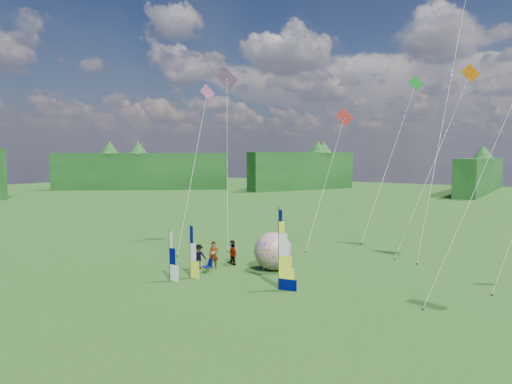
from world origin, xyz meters
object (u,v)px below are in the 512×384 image
Objects in this scene: side_banner_far at (170,256)px; spectator_b at (233,252)px; spectator_c at (199,257)px; spectator_d at (233,255)px; camp_chair at (207,266)px; bol_inflatable at (273,251)px; side_banner_left at (190,252)px; feather_banner_main at (279,250)px; kite_whale at (445,103)px; spectator_a at (214,255)px.

side_banner_far is 1.83× the size of spectator_b.
spectator_c reaches higher than spectator_d.
spectator_c is at bearing -177.17° from camp_chair.
side_banner_far reaches higher than bol_inflatable.
side_banner_left reaches higher than camp_chair.
spectator_b is 3.07m from camp_chair.
feather_banner_main reaches higher than bol_inflatable.
feather_banner_main reaches higher than spectator_d.
spectator_d is at bearing -57.42° from spectator_b.
feather_banner_main is 4.94× the size of camp_chair.
spectator_c is (-1.04, 1.98, -0.82)m from side_banner_left.
side_banner_left reaches higher than spectator_b.
feather_banner_main is 6.76m from spectator_d.
spectator_b is at bearing 85.44° from side_banner_far.
spectator_b is 2.76m from spectator_c.
side_banner_far is (-0.56, -1.26, -0.11)m from side_banner_left.
spectator_c is 2.54m from spectator_d.
spectator_b is 1.00× the size of spectator_c.
camp_chair is at bearing -121.48° from kite_whale.
spectator_a is 0.08× the size of kite_whale.
side_banner_far is 7.05m from bol_inflatable.
spectator_b reaches higher than camp_chair.
spectator_a is 1.03m from spectator_c.
feather_banner_main is 1.40× the size of side_banner_left.
spectator_c is (-4.35, -2.65, -0.45)m from bol_inflatable.
spectator_a is at bearing 86.55° from side_banner_far.
side_banner_left reaches higher than spectator_c.
side_banner_left is 3.53× the size of camp_chair.
bol_inflatable is at bearing -118.08° from kite_whale.
side_banner_left is at bearing 106.60° from spectator_d.
side_banner_left reaches higher than bol_inflatable.
kite_whale is at bearing 58.96° from side_banner_left.
side_banner_far reaches higher than camp_chair.
feather_banner_main is 0.19× the size of kite_whale.
side_banner_far is 3.05m from camp_chair.
side_banner_left is at bearing -96.35° from spectator_b.
spectator_b is 1.11× the size of spectator_d.
camp_chair is at bearing -135.79° from bol_inflatable.
spectator_b is at bearing 137.50° from feather_banner_main.
spectator_b is 0.55m from spectator_d.
spectator_a is 1.32m from camp_chair.
side_banner_far reaches higher than spectator_b.
camp_chair is (0.11, 1.51, -1.19)m from side_banner_left.
feather_banner_main is at bearing -54.00° from bol_inflatable.
spectator_b is (-6.07, 3.65, -1.48)m from feather_banner_main.
spectator_b is (-0.06, 4.56, -0.81)m from side_banner_left.
feather_banner_main reaches higher than spectator_a.
feather_banner_main is 7.23m from spectator_b.
side_banner_left is 1.07× the size of side_banner_far.
bol_inflatable is 1.53× the size of spectator_c.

